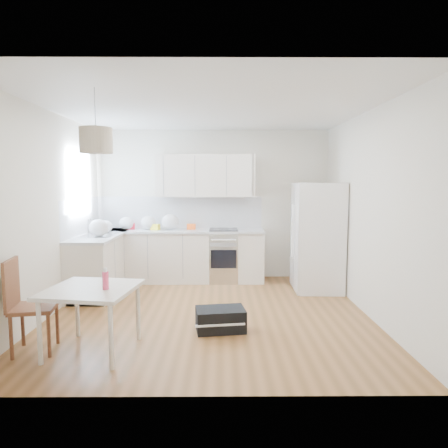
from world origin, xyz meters
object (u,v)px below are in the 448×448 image
(dining_table, at_px, (91,294))
(gym_bag, at_px, (220,319))
(dining_chair, at_px, (34,305))
(refrigerator, at_px, (318,237))

(dining_table, bearing_deg, gym_bag, 32.08)
(dining_table, bearing_deg, dining_chair, -171.73)
(dining_table, distance_m, dining_chair, 0.61)
(refrigerator, xyz_separation_m, dining_chair, (-3.52, -2.42, -0.38))
(dining_table, height_order, gym_bag, dining_table)
(dining_table, relative_size, gym_bag, 1.70)
(refrigerator, height_order, dining_chair, refrigerator)
(dining_table, xyz_separation_m, gym_bag, (1.33, 0.58, -0.48))
(dining_chair, distance_m, gym_bag, 2.05)
(dining_chair, relative_size, gym_bag, 1.72)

